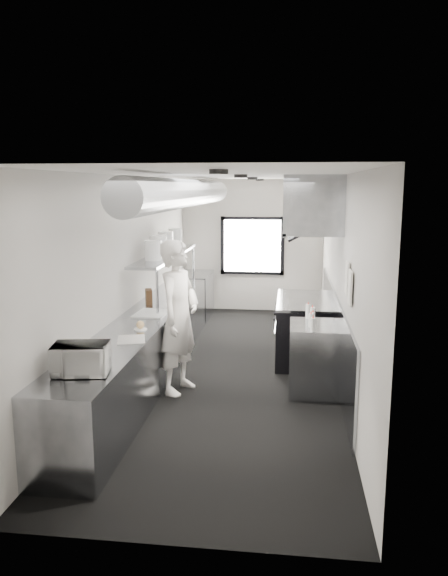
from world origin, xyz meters
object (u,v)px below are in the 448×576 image
(pass_shelf, at_px, (166,256))
(squeeze_bottle_a, at_px, (313,325))
(far_work_table, at_px, (193,295))
(small_plate, at_px, (140,329))
(plate_stack_b, at_px, (158,246))
(squeeze_bottle_d, at_px, (312,314))
(cutting_board, at_px, (151,313))
(squeeze_bottle_b, at_px, (311,320))
(range, at_px, (303,329))
(microwave, at_px, (81,359))
(plate_stack_d, at_px, (175,239))
(line_cook, at_px, (179,317))
(prep_counter, at_px, (146,347))
(deli_tub_b, at_px, (74,358))
(plate_stack_a, at_px, (153,250))
(deli_tub_a, at_px, (69,363))
(squeeze_bottle_c, at_px, (313,318))
(bottle_station, at_px, (314,358))
(knife_block, at_px, (149,296))
(squeeze_bottle_e, at_px, (308,311))
(exhaust_hood, at_px, (311,204))
(plate_stack_c, at_px, (166,243))

(pass_shelf, distance_m, squeeze_bottle_a, 3.12)
(far_work_table, relative_size, small_plate, 7.14)
(plate_stack_b, xyz_separation_m, squeeze_bottle_d, (2.33, -1.07, -0.75))
(pass_shelf, height_order, cutting_board, pass_shelf)
(squeeze_bottle_a, xyz_separation_m, squeeze_bottle_b, (-0.02, 0.21, 0.00))
(range, height_order, small_plate, range)
(pass_shelf, relative_size, microwave, 6.24)
(small_plate, xyz_separation_m, plate_stack_d, (-0.17, 2.94, 0.84))
(line_cook, distance_m, small_plate, 0.54)
(prep_counter, bearing_deg, range, 28.74)
(range, height_order, deli_tub_b, deli_tub_b)
(cutting_board, bearing_deg, deli_tub_b, -96.13)
(plate_stack_a, xyz_separation_m, squeeze_bottle_d, (2.32, -0.76, -0.72))
(deli_tub_a, relative_size, squeeze_bottle_c, 0.89)
(bottle_station, height_order, squeeze_bottle_b, squeeze_bottle_b)
(microwave, height_order, plate_stack_b, plate_stack_b)
(squeeze_bottle_b, height_order, squeeze_bottle_d, squeeze_bottle_d)
(microwave, distance_m, knife_block, 3.13)
(deli_tub_a, height_order, squeeze_bottle_a, squeeze_bottle_a)
(bottle_station, xyz_separation_m, squeeze_bottle_e, (-0.09, 0.33, 0.55))
(deli_tub_a, relative_size, squeeze_bottle_a, 0.85)
(pass_shelf, distance_m, squeeze_bottle_e, 2.69)
(bottle_station, height_order, squeeze_bottle_a, squeeze_bottle_a)
(exhaust_hood, distance_m, far_work_table, 3.88)
(microwave, bearing_deg, squeeze_bottle_a, 29.38)
(line_cook, xyz_separation_m, squeeze_bottle_d, (1.71, 0.38, -0.00))
(far_work_table, relative_size, squeeze_bottle_b, 6.88)
(knife_block, bearing_deg, squeeze_bottle_a, -49.06)
(far_work_table, height_order, small_plate, small_plate)
(prep_counter, relative_size, line_cook, 3.02)
(squeeze_bottle_c, relative_size, squeeze_bottle_d, 0.89)
(squeeze_bottle_d, bearing_deg, plate_stack_c, 145.33)
(range, relative_size, deli_tub_a, 11.00)
(plate_stack_b, bearing_deg, squeeze_bottle_d, -24.77)
(bottle_station, height_order, squeeze_bottle_e, squeeze_bottle_e)
(line_cook, height_order, plate_stack_c, line_cook)
(line_cook, relative_size, small_plate, 11.84)
(plate_stack_a, distance_m, plate_stack_c, 0.85)
(microwave, height_order, deli_tub_a, microwave)
(exhaust_hood, distance_m, squeeze_bottle_e, 1.76)
(exhaust_hood, xyz_separation_m, prep_counter, (-2.25, -1.20, -1.94))
(far_work_table, distance_m, squeeze_bottle_c, 4.54)
(plate_stack_c, distance_m, plate_stack_d, 0.62)
(deli_tub_b, bearing_deg, pass_shelf, 87.76)
(small_plate, relative_size, knife_block, 0.76)
(plate_stack_c, xyz_separation_m, squeeze_bottle_a, (2.32, -2.15, -0.76))
(exhaust_hood, distance_m, plate_stack_a, 2.45)
(cutting_board, distance_m, squeeze_bottle_c, 2.23)
(far_work_table, height_order, squeeze_bottle_b, squeeze_bottle_b)
(cutting_board, xyz_separation_m, squeeze_bottle_c, (2.21, -0.33, 0.07))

